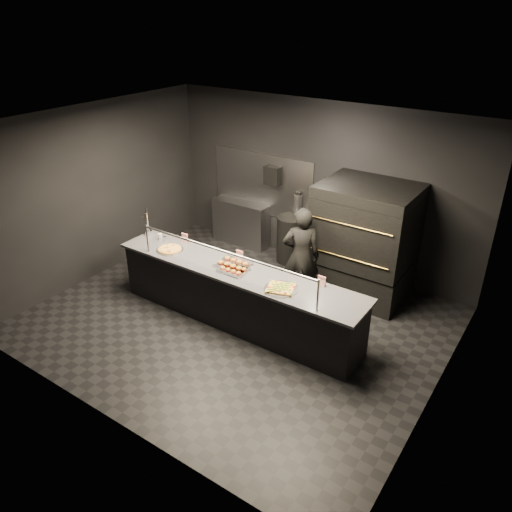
% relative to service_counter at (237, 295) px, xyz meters
% --- Properties ---
extents(room, '(6.04, 6.00, 3.00)m').
position_rel_service_counter_xyz_m(room, '(-0.02, 0.05, 1.03)').
color(room, black).
rests_on(room, ground).
extents(service_counter, '(4.10, 0.78, 1.37)m').
position_rel_service_counter_xyz_m(service_counter, '(0.00, 0.00, 0.00)').
color(service_counter, black).
rests_on(service_counter, ground).
extents(pizza_oven, '(1.50, 1.23, 1.91)m').
position_rel_service_counter_xyz_m(pizza_oven, '(1.20, 1.90, 0.50)').
color(pizza_oven, black).
rests_on(pizza_oven, ground).
extents(prep_shelf, '(1.20, 0.35, 0.90)m').
position_rel_service_counter_xyz_m(prep_shelf, '(-1.60, 2.32, -0.01)').
color(prep_shelf, '#99999E').
rests_on(prep_shelf, ground).
extents(towel_dispenser, '(0.30, 0.20, 0.35)m').
position_rel_service_counter_xyz_m(towel_dispenser, '(-0.90, 2.39, 1.09)').
color(towel_dispenser, black).
rests_on(towel_dispenser, room).
extents(fire_extinguisher, '(0.14, 0.14, 0.51)m').
position_rel_service_counter_xyz_m(fire_extinguisher, '(-0.35, 2.40, 0.60)').
color(fire_extinguisher, '#B2B2B7').
rests_on(fire_extinguisher, room).
extents(beer_tap, '(0.14, 0.20, 0.54)m').
position_rel_service_counter_xyz_m(beer_tap, '(-1.95, 0.14, 0.61)').
color(beer_tap, silver).
rests_on(beer_tap, service_counter).
extents(round_pizza, '(0.43, 0.43, 0.03)m').
position_rel_service_counter_xyz_m(round_pizza, '(-1.25, -0.09, 0.47)').
color(round_pizza, silver).
rests_on(round_pizza, service_counter).
extents(slider_tray_a, '(0.55, 0.44, 0.08)m').
position_rel_service_counter_xyz_m(slider_tray_a, '(-0.10, 0.06, 0.49)').
color(slider_tray_a, silver).
rests_on(slider_tray_a, service_counter).
extents(slider_tray_b, '(0.46, 0.37, 0.07)m').
position_rel_service_counter_xyz_m(slider_tray_b, '(-0.00, -0.07, 0.48)').
color(slider_tray_b, silver).
rests_on(slider_tray_b, service_counter).
extents(square_pizza, '(0.46, 0.46, 0.05)m').
position_rel_service_counter_xyz_m(square_pizza, '(0.85, -0.13, 0.47)').
color(square_pizza, silver).
rests_on(square_pizza, service_counter).
extents(condiment_jar, '(0.16, 0.06, 0.10)m').
position_rel_service_counter_xyz_m(condiment_jar, '(-1.62, 0.11, 0.50)').
color(condiment_jar, silver).
rests_on(condiment_jar, service_counter).
extents(tent_cards, '(2.63, 0.04, 0.15)m').
position_rel_service_counter_xyz_m(tent_cards, '(-0.05, 0.28, 0.53)').
color(tent_cards, white).
rests_on(tent_cards, service_counter).
extents(trash_bin, '(0.54, 0.54, 0.90)m').
position_rel_service_counter_xyz_m(trash_bin, '(-0.36, 2.22, -0.02)').
color(trash_bin, black).
rests_on(trash_bin, ground).
extents(worker, '(0.71, 0.66, 1.63)m').
position_rel_service_counter_xyz_m(worker, '(0.47, 1.09, 0.35)').
color(worker, black).
rests_on(worker, ground).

